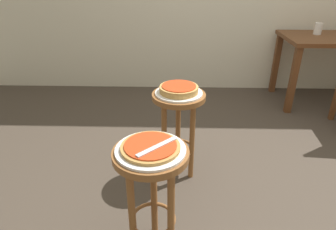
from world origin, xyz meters
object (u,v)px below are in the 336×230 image
cup_far_edge (318,29)px  pizza_server_knife (157,147)px  serving_plate_middle (179,93)px  pizza_middle (179,89)px  stool_foreground (152,180)px  pizza_foreground (150,147)px  dining_table (334,48)px  serving_plate_foreground (151,150)px  stool_middle (178,117)px

cup_far_edge → pizza_server_knife: bearing=-126.5°
serving_plate_middle → pizza_server_knife: bearing=-98.3°
pizza_middle → cup_far_edge: (1.45, 1.41, 0.12)m
stool_foreground → serving_plate_middle: bearing=79.0°
pizza_foreground → dining_table: dining_table is taller
stool_foreground → pizza_server_knife: (0.03, -0.02, 0.20)m
serving_plate_foreground → pizza_server_knife: 0.05m
serving_plate_foreground → pizza_server_knife: bearing=-33.7°
serving_plate_foreground → pizza_foreground: 0.02m
pizza_foreground → pizza_middle: 0.68m
pizza_foreground → stool_middle: pizza_foreground is taller
stool_foreground → serving_plate_foreground: serving_plate_foreground is taller
stool_foreground → cup_far_edge: (1.58, 2.08, 0.33)m
serving_plate_foreground → dining_table: size_ratio=0.31×
stool_middle → dining_table: dining_table is taller
serving_plate_foreground → pizza_foreground: (0.00, 0.00, 0.02)m
serving_plate_foreground → pizza_middle: (0.13, 0.67, 0.03)m
pizza_middle → dining_table: bearing=39.4°
pizza_foreground → serving_plate_middle: size_ratio=0.87×
pizza_middle → pizza_server_knife: (-0.10, -0.69, 0.00)m
stool_middle → pizza_middle: size_ratio=2.48×
pizza_foreground → stool_middle: size_ratio=0.43×
stool_middle → pizza_middle: (0.00, -0.00, 0.20)m
stool_foreground → pizza_server_knife: size_ratio=2.84×
stool_foreground → dining_table: size_ratio=0.60×
stool_middle → pizza_server_knife: (-0.10, -0.69, 0.20)m
pizza_server_knife → stool_middle: bearing=37.6°
stool_foreground → pizza_middle: bearing=79.0°
stool_foreground → pizza_server_knife: 0.21m
pizza_foreground → serving_plate_middle: (0.13, 0.67, -0.02)m
serving_plate_foreground → pizza_server_knife: size_ratio=1.46×
stool_middle → pizza_middle: bearing=-90.0°
pizza_foreground → cup_far_edge: 2.62m
stool_foreground → cup_far_edge: bearing=52.7°
serving_plate_foreground → cup_far_edge: bearing=52.7°
stool_foreground → pizza_foreground: size_ratio=2.32×
pizza_middle → dining_table: size_ratio=0.24×
cup_far_edge → pizza_server_knife: cup_far_edge is taller
serving_plate_foreground → pizza_foreground: pizza_foreground is taller
serving_plate_foreground → pizza_foreground: bearing=45.0°
dining_table → pizza_server_knife: (-1.71, -2.01, 0.05)m
serving_plate_foreground → serving_plate_middle: 0.68m
stool_middle → cup_far_edge: cup_far_edge is taller
stool_middle → cup_far_edge: (1.45, 1.41, 0.33)m
pizza_middle → pizza_foreground: bearing=-101.0°
pizza_middle → pizza_server_knife: bearing=-98.3°
pizza_server_knife → pizza_middle: bearing=37.6°
stool_foreground → stool_middle: 0.68m
pizza_middle → cup_far_edge: bearing=44.2°
serving_plate_foreground → stool_middle: size_ratio=0.52×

